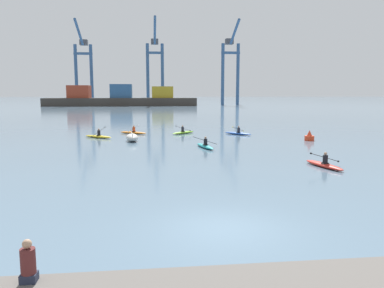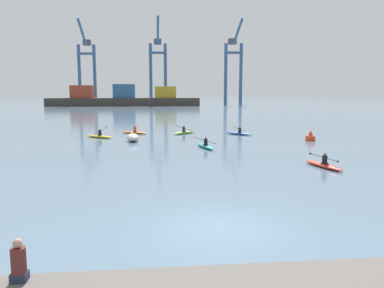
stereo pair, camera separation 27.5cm
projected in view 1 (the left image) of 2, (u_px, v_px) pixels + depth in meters
ground_plane at (225, 228)px, 12.59m from camera, size 800.00×800.00×0.00m
container_barge at (121, 99)px, 130.09m from camera, size 51.41×9.85×7.38m
gantry_crane_west at (83, 63)px, 141.44m from camera, size 6.89×18.22×29.47m
gantry_crane_west_mid at (155, 63)px, 144.36m from camera, size 6.86×16.81×31.12m
gantry_crane_east_mid at (231, 63)px, 139.44m from camera, size 6.95×16.94×29.14m
capsized_dinghy at (132, 137)px, 35.23m from camera, size 1.38×2.71×0.76m
channel_buoy at (309, 137)px, 35.72m from camera, size 0.90×0.90×1.00m
kayak_yellow at (98, 136)px, 37.81m from camera, size 3.10×2.48×1.09m
kayak_orange at (133, 132)px, 41.55m from camera, size 3.19×2.34×0.98m
kayak_lime at (183, 132)px, 41.64m from camera, size 2.89×2.76×0.95m
kayak_blue at (238, 133)px, 40.73m from camera, size 2.70×2.95×0.97m
kayak_red at (324, 164)px, 22.92m from camera, size 2.17×3.45×0.99m
kayak_teal at (205, 146)px, 30.97m from camera, size 2.15×3.45×1.03m
seated_onlooker at (28, 263)px, 7.56m from camera, size 0.32×0.30×0.90m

